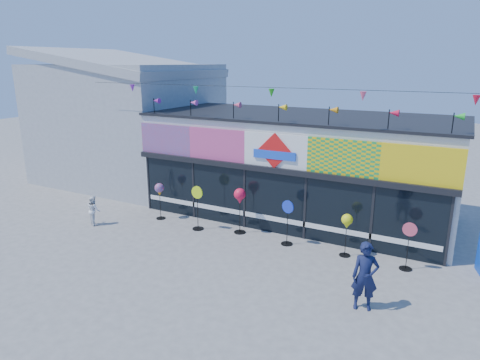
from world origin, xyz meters
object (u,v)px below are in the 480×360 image
Objects in this scene: spinner_0 at (159,190)px; adult_man at (365,276)px; spinner_4 at (347,223)px; spinner_5 at (408,245)px; spinner_3 at (287,221)px; child at (94,210)px; spinner_2 at (240,197)px; spinner_1 at (197,207)px.

adult_man reaches higher than spinner_0.
spinner_5 is at bearing -2.17° from spinner_4.
spinner_3 is (5.45, 0.03, -0.34)m from spinner_0.
spinner_0 is 2.62m from child.
spinner_4 is at bearing 1.15° from spinner_3.
spinner_0 is at bearing 179.99° from spinner_5.
child is (-5.41, -1.89, -0.79)m from spinner_2.
spinner_0 is 3.52m from spinner_2.
adult_man reaches higher than spinner_4.
spinner_1 is 0.99× the size of spinner_2.
spinner_2 is 5.79m from child.
spinner_1 reaches higher than spinner_3.
adult_man reaches higher than spinner_5.
spinner_1 is at bearing 142.00° from adult_man.
spinner_4 is at bearing 177.83° from spinner_5.
spinner_0 is 5.46m from spinner_3.
spinner_0 is at bearing -111.28° from child.
spinner_3 reaches higher than spinner_5.
spinner_0 reaches higher than child.
spinner_5 is (9.36, -0.00, -0.39)m from spinner_0.
spinner_2 is at bearing 175.06° from spinner_3.
spinner_3 is at bearing 179.54° from spinner_5.
spinner_5 is (5.84, -0.20, -0.57)m from spinner_2.
adult_man is at bearing -67.14° from spinner_4.
spinner_1 is at bearing -175.51° from spinner_3.
spinner_3 is at bearing 121.57° from adult_man.
spinner_3 is (1.94, -0.17, -0.52)m from spinner_2.
spinner_1 is 3.51m from spinner_3.
spinner_0 is at bearing -179.46° from spinner_4.
spinner_2 is 0.94× the size of adult_man.
child is at bearing -166.80° from spinner_3.
spinner_1 is at bearing -178.12° from spinner_5.
spinner_2 is at bearing 3.21° from spinner_0.
spinner_3 is at bearing 0.31° from spinner_0.
spinner_3 is at bearing 4.49° from spinner_1.
spinner_3 is 7.55m from child.
spinner_2 reaches higher than spinner_1.
adult_man is at bearing -30.12° from spinner_2.
spinner_2 is 1.13× the size of spinner_5.
spinner_2 is at bearing -133.77° from child.
spinner_0 is at bearing 172.87° from spinner_1.
spinner_1 is at bearing -132.42° from child.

